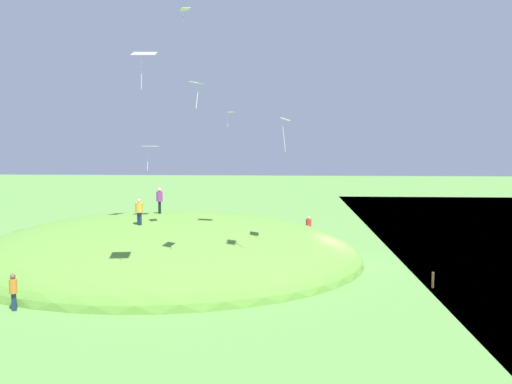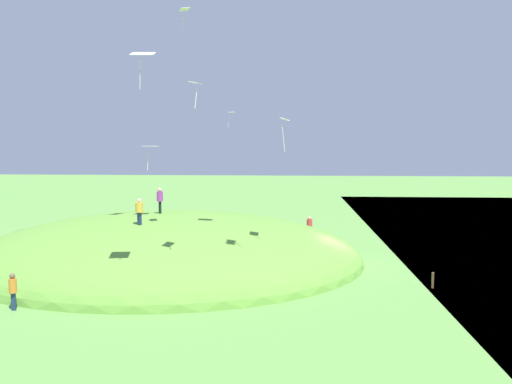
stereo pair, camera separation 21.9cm
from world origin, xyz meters
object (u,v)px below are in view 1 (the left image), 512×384
at_px(kite_2, 185,10).
at_px(person_on_hilltop, 159,197).
at_px(kite_1, 150,147).
at_px(kite_8, 231,113).
at_px(person_with_child, 139,209).
at_px(kite_5, 197,85).
at_px(kite_4, 144,55).
at_px(person_near_shore, 13,287).
at_px(kite_6, 285,122).
at_px(mooring_post, 433,280).
at_px(person_walking_path, 309,224).

bearing_deg(kite_2, person_on_hilltop, -66.15).
xyz_separation_m(kite_1, kite_8, (-4.77, -5.51, 2.44)).
bearing_deg(kite_1, person_with_child, 84.11).
xyz_separation_m(person_on_hilltop, person_with_child, (0.29, 4.10, -0.23)).
bearing_deg(kite_5, kite_4, 44.87).
xyz_separation_m(person_near_shore, person_with_child, (-4.04, -7.76, 2.75)).
xyz_separation_m(person_with_child, kite_6, (-8.99, 3.29, 5.24)).
bearing_deg(kite_8, person_on_hilltop, 37.17).
xyz_separation_m(kite_1, kite_5, (-4.63, 9.17, 3.09)).
relative_size(kite_8, mooring_post, 1.29).
distance_m(person_on_hilltop, kite_5, 13.72).
height_order(kite_1, mooring_post, kite_1).
bearing_deg(person_on_hilltop, person_with_child, -35.93).
bearing_deg(mooring_post, person_with_child, -9.35).
xyz_separation_m(person_near_shore, person_walking_path, (-15.20, -20.21, -0.18)).
bearing_deg(kite_2, kite_8, -96.50).
bearing_deg(person_walking_path, kite_8, 44.12).
bearing_deg(kite_6, kite_1, -31.84).
relative_size(person_walking_path, person_with_child, 0.98).
relative_size(person_on_hilltop, kite_1, 1.12).
bearing_deg(kite_4, mooring_post, -156.95).
bearing_deg(person_with_child, person_walking_path, 78.36).
distance_m(person_on_hilltop, kite_1, 4.04).
xyz_separation_m(kite_2, kite_5, (-1.15, 3.40, -4.18)).
height_order(person_near_shore, kite_1, kite_1).
distance_m(person_walking_path, kite_2, 22.56).
xyz_separation_m(person_walking_path, kite_8, (6.17, 4.79, 9.14)).
xyz_separation_m(kite_6, kite_8, (4.00, -10.95, 0.97)).
bearing_deg(kite_1, kite_6, 148.16).
height_order(person_with_child, kite_6, kite_6).
xyz_separation_m(person_walking_path, kite_5, (6.31, 19.47, 9.80)).
height_order(person_on_hilltop, mooring_post, person_on_hilltop).
bearing_deg(mooring_post, person_near_shore, 12.99).
distance_m(person_near_shore, mooring_post, 21.88).
height_order(person_on_hilltop, person_near_shore, person_on_hilltop).
bearing_deg(person_with_child, kite_4, -41.82).
xyz_separation_m(person_walking_path, mooring_post, (-6.11, 15.30, -0.56)).
xyz_separation_m(person_with_child, kite_4, (-2.90, 8.96, 7.92)).
bearing_deg(kite_5, mooring_post, -161.43).
bearing_deg(kite_2, kite_6, -176.52).
relative_size(person_near_shore, person_with_child, 1.12).
bearing_deg(kite_6, kite_5, 42.00).
bearing_deg(kite_8, kite_5, 89.47).
xyz_separation_m(person_with_child, kite_2, (-3.70, 3.61, 11.04)).
xyz_separation_m(person_on_hilltop, kite_6, (-8.70, 7.39, 5.01)).
height_order(person_walking_path, kite_6, kite_6).
height_order(person_with_child, kite_1, kite_1).
bearing_deg(person_near_shore, kite_2, 21.01).
relative_size(person_walking_path, kite_5, 1.28).
height_order(kite_2, kite_5, kite_2).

